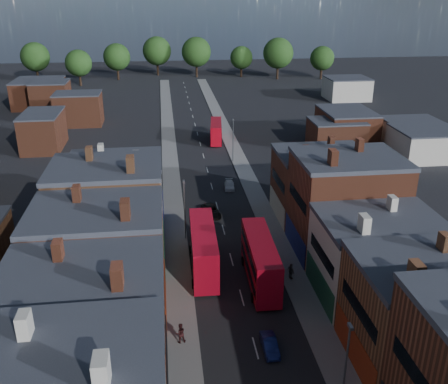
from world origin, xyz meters
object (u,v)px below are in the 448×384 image
object	(u,v)px
bus_2	(216,131)
car_1	(270,345)
car_3	(229,185)
ped_1	(180,333)
bus_0	(203,248)
bus_1	(260,260)
ped_3	(291,271)
car_2	(211,211)

from	to	relation	value
bus_2	car_1	size ratio (longest dim) A/B	2.78
car_3	ped_1	world-z (taller)	ped_1
bus_0	bus_2	size ratio (longest dim) A/B	1.21
bus_0	car_1	world-z (taller)	bus_0
bus_2	car_3	world-z (taller)	bus_2
car_1	ped_1	world-z (taller)	ped_1
bus_1	bus_2	bearing A→B (deg)	90.44
bus_2	ped_3	world-z (taller)	bus_2
bus_2	car_1	distance (m)	65.85
bus_0	ped_3	xyz separation A→B (m)	(9.48, -3.33, -1.71)
car_2	ped_1	world-z (taller)	ped_1
bus_2	car_3	bearing A→B (deg)	-85.26
bus_0	car_1	distance (m)	15.48
ped_3	ped_1	bearing A→B (deg)	105.36
bus_1	car_1	xyz separation A→B (m)	(-1.24, -11.22, -2.16)
bus_2	ped_3	xyz separation A→B (m)	(2.48, -54.54, -1.20)
car_3	ped_3	distance (m)	28.11
bus_0	bus_2	xyz separation A→B (m)	(7.00, 51.21, -0.51)
car_3	ped_1	xyz separation A→B (m)	(-9.49, -37.21, 0.56)
car_3	bus_0	bearing A→B (deg)	-99.26
bus_2	ped_1	xyz separation A→B (m)	(-10.21, -63.83, -1.17)
bus_2	ped_3	size ratio (longest dim) A/B	5.22
car_2	car_3	size ratio (longest dim) A/B	1.27
bus_0	bus_1	world-z (taller)	bus_0
ped_3	bus_1	bearing A→B (deg)	69.56
bus_0	ped_1	size ratio (longest dim) A/B	6.08
car_2	car_3	distance (m)	10.70
bus_2	bus_0	bearing A→B (deg)	-91.48
car_3	bus_2	bearing A→B (deg)	93.48
car_2	ped_3	world-z (taller)	ped_3
car_3	ped_1	distance (m)	38.40
bus_0	bus_1	size ratio (longest dim) A/B	1.01
car_2	bus_2	bearing A→B (deg)	75.39
bus_2	car_2	distance (m)	36.89
bus_1	ped_1	bearing A→B (deg)	-133.19
bus_2	car_1	world-z (taller)	bus_2
bus_1	car_3	size ratio (longest dim) A/B	3.16
bus_2	car_2	size ratio (longest dim) A/B	2.07
car_2	ped_3	bearing A→B (deg)	-75.53
bus_0	ped_3	bearing A→B (deg)	-17.91
car_1	bus_1	bearing A→B (deg)	83.35
bus_1	car_1	bearing A→B (deg)	-94.78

